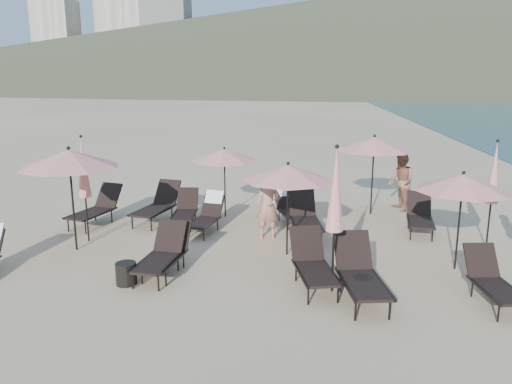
# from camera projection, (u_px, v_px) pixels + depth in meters

# --- Properties ---
(ground) EXTENTS (800.00, 800.00, 0.00)m
(ground) POSITION_uv_depth(u_px,v_px,m) (281.00, 289.00, 9.61)
(ground) COLOR #D6BA8C
(ground) RESTS_ON ground
(volcanic_headland) EXTENTS (690.00, 690.00, 55.00)m
(volcanic_headland) POSITION_uv_depth(u_px,v_px,m) (431.00, 37.00, 289.93)
(volcanic_headland) COLOR brown
(volcanic_headland) RESTS_ON ground
(hotel_skyline) EXTENTS (109.00, 82.00, 55.00)m
(hotel_skyline) POSITION_uv_depth(u_px,v_px,m) (138.00, 39.00, 276.20)
(hotel_skyline) COLOR beige
(hotel_skyline) RESTS_ON ground
(lounger_1) EXTENTS (0.78, 1.65, 0.92)m
(lounger_1) POSITION_uv_depth(u_px,v_px,m) (168.00, 252.00, 10.42)
(lounger_1) COLOR black
(lounger_1) RESTS_ON ground
(lounger_2) EXTENTS (0.82, 1.75, 0.97)m
(lounger_2) POSITION_uv_depth(u_px,v_px,m) (161.00, 254.00, 10.23)
(lounger_2) COLOR black
(lounger_2) RESTS_ON ground
(lounger_3) EXTENTS (1.04, 1.85, 1.00)m
(lounger_3) POSITION_uv_depth(u_px,v_px,m) (313.00, 263.00, 9.68)
(lounger_3) COLOR black
(lounger_3) RESTS_ON ground
(lounger_4) EXTENTS (0.99, 1.94, 1.07)m
(lounger_4) POSITION_uv_depth(u_px,v_px,m) (360.00, 273.00, 9.13)
(lounger_4) COLOR black
(lounger_4) RESTS_ON ground
(lounger_5) EXTENTS (0.79, 1.64, 0.91)m
(lounger_5) POSITION_uv_depth(u_px,v_px,m) (493.00, 280.00, 8.96)
(lounger_5) COLOR black
(lounger_5) RESTS_ON ground
(lounger_6) EXTENTS (1.11, 1.90, 1.03)m
(lounger_6) POSITION_uv_depth(u_px,v_px,m) (97.00, 207.00, 13.75)
(lounger_6) COLOR black
(lounger_6) RESTS_ON ground
(lounger_7) EXTENTS (0.73, 1.61, 0.90)m
(lounger_7) POSITION_uv_depth(u_px,v_px,m) (185.00, 210.00, 13.75)
(lounger_7) COLOR black
(lounger_7) RESTS_ON ground
(lounger_8) EXTENTS (0.86, 1.64, 0.97)m
(lounger_8) POSITION_uv_depth(u_px,v_px,m) (207.00, 214.00, 13.16)
(lounger_8) COLOR black
(lounger_8) RESTS_ON ground
(lounger_9) EXTENTS (0.99, 1.62, 0.95)m
(lounger_9) POSITION_uv_depth(u_px,v_px,m) (288.00, 206.00, 14.02)
(lounger_9) COLOR black
(lounger_9) RESTS_ON ground
(lounger_10) EXTENTS (0.96, 1.92, 1.06)m
(lounger_10) POSITION_uv_depth(u_px,v_px,m) (305.00, 216.00, 12.81)
(lounger_10) COLOR black
(lounger_10) RESTS_ON ground
(lounger_11) EXTENTS (0.85, 1.72, 0.95)m
(lounger_11) POSITION_uv_depth(u_px,v_px,m) (420.00, 216.00, 13.07)
(lounger_11) COLOR black
(lounger_11) RESTS_ON ground
(lounger_12) EXTENTS (1.10, 1.96, 1.06)m
(lounger_12) POSITION_uv_depth(u_px,v_px,m) (158.00, 204.00, 14.01)
(lounger_12) COLOR black
(lounger_12) RESTS_ON ground
(umbrella_open_0) EXTENTS (2.29, 2.29, 2.47)m
(umbrella_open_0) POSITION_uv_depth(u_px,v_px,m) (69.00, 159.00, 11.33)
(umbrella_open_0) COLOR black
(umbrella_open_0) RESTS_ON ground
(umbrella_open_1) EXTENTS (2.01, 2.01, 2.16)m
(umbrella_open_1) POSITION_uv_depth(u_px,v_px,m) (288.00, 173.00, 11.08)
(umbrella_open_1) COLOR black
(umbrella_open_1) RESTS_ON ground
(umbrella_open_2) EXTENTS (1.98, 1.98, 2.13)m
(umbrella_open_2) POSITION_uv_depth(u_px,v_px,m) (463.00, 183.00, 10.21)
(umbrella_open_2) COLOR black
(umbrella_open_2) RESTS_ON ground
(umbrella_open_3) EXTENTS (1.91, 1.91, 2.06)m
(umbrella_open_3) POSITION_uv_depth(u_px,v_px,m) (224.00, 155.00, 14.19)
(umbrella_open_3) COLOR black
(umbrella_open_3) RESTS_ON ground
(umbrella_open_4) EXTENTS (2.21, 2.21, 2.38)m
(umbrella_open_4) POSITION_uv_depth(u_px,v_px,m) (374.00, 144.00, 14.43)
(umbrella_open_4) COLOR black
(umbrella_open_4) RESTS_ON ground
(umbrella_closed_0) EXTENTS (0.33, 0.33, 2.82)m
(umbrella_closed_0) POSITION_uv_depth(u_px,v_px,m) (335.00, 191.00, 9.09)
(umbrella_closed_0) COLOR black
(umbrella_closed_0) RESTS_ON ground
(umbrella_closed_1) EXTENTS (0.31, 0.31, 2.61)m
(umbrella_closed_1) POSITION_uv_depth(u_px,v_px,m) (494.00, 174.00, 11.50)
(umbrella_closed_1) COLOR black
(umbrella_closed_1) RESTS_ON ground
(umbrella_closed_2) EXTENTS (0.31, 0.31, 2.65)m
(umbrella_closed_2) POSITION_uv_depth(u_px,v_px,m) (83.00, 168.00, 12.03)
(umbrella_closed_2) COLOR black
(umbrella_closed_2) RESTS_ON ground
(side_table_0) EXTENTS (0.41, 0.41, 0.44)m
(side_table_0) POSITION_uv_depth(u_px,v_px,m) (126.00, 274.00, 9.80)
(side_table_0) COLOR black
(side_table_0) RESTS_ON ground
(side_table_1) EXTENTS (0.37, 0.37, 0.42)m
(side_table_1) POSITION_uv_depth(u_px,v_px,m) (363.00, 288.00, 9.15)
(side_table_1) COLOR black
(side_table_1) RESTS_ON ground
(beachgoer_a) EXTENTS (0.65, 0.47, 1.66)m
(beachgoer_a) POSITION_uv_depth(u_px,v_px,m) (268.00, 206.00, 12.48)
(beachgoer_a) COLOR #B37761
(beachgoer_a) RESTS_ON ground
(beachgoer_b) EXTENTS (0.85, 1.00, 1.79)m
(beachgoer_b) POSITION_uv_depth(u_px,v_px,m) (401.00, 182.00, 15.08)
(beachgoer_b) COLOR #9C6450
(beachgoer_b) RESTS_ON ground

